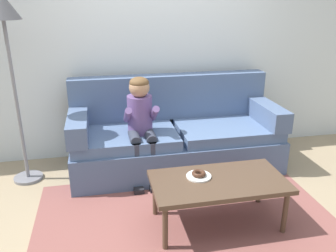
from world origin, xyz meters
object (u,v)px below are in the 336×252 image
at_px(person_child, 141,119).
at_px(coffee_table, 219,184).
at_px(floor_lamp, 5,28).
at_px(donut, 199,174).
at_px(toy_controller, 230,195).
at_px(couch, 175,137).

bearing_deg(person_child, coffee_table, -61.38).
xyz_separation_m(person_child, floor_lamp, (-1.22, 0.21, 0.91)).
height_order(coffee_table, donut, donut).
bearing_deg(floor_lamp, person_child, -9.97).
relative_size(person_child, toy_controller, 4.87).
bearing_deg(coffee_table, couch, 95.35).
height_order(donut, floor_lamp, floor_lamp).
xyz_separation_m(couch, coffee_table, (0.11, -1.17, 0.03)).
relative_size(coffee_table, toy_controller, 4.95).
bearing_deg(coffee_table, floor_lamp, 146.16).
relative_size(person_child, donut, 9.18).
height_order(couch, toy_controller, couch).
xyz_separation_m(person_child, toy_controller, (0.79, -0.57, -0.65)).
bearing_deg(floor_lamp, couch, 0.02).
distance_m(couch, donut, 1.09).
bearing_deg(floor_lamp, coffee_table, -33.84).
height_order(coffee_table, person_child, person_child).
distance_m(donut, floor_lamp, 2.23).
xyz_separation_m(couch, floor_lamp, (-1.63, -0.00, 1.23)).
height_order(coffee_table, floor_lamp, floor_lamp).
relative_size(donut, toy_controller, 0.53).
xyz_separation_m(couch, toy_controller, (0.38, -0.79, -0.33)).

